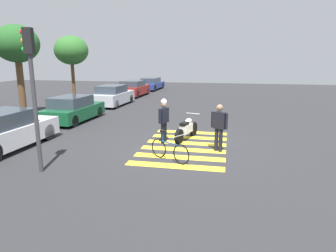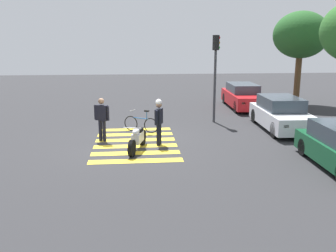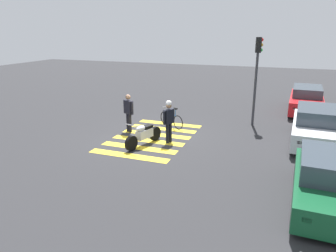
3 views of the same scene
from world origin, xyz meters
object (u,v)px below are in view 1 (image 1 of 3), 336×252
(officer_by_motorcycle, at_px, (164,118))
(car_white_van, at_px, (4,131))
(car_green_compact, at_px, (73,109))
(car_blue_hatchback, at_px, (151,84))
(car_maroon_wagon, at_px, (133,89))
(traffic_light_pole, at_px, (32,78))
(officer_on_foot, at_px, (219,125))
(car_silver_sedan, at_px, (113,96))
(leaning_bicycle, at_px, (169,150))
(police_motorcycle, at_px, (187,129))

(officer_by_motorcycle, relative_size, car_white_van, 0.41)
(car_green_compact, xyz_separation_m, car_blue_hatchback, (16.48, -0.08, -0.02))
(car_maroon_wagon, relative_size, traffic_light_pole, 1.00)
(officer_on_foot, bearing_deg, car_silver_sedan, 39.60)
(officer_on_foot, distance_m, car_blue_hatchback, 21.80)
(leaning_bicycle, relative_size, officer_by_motorcycle, 0.82)
(leaning_bicycle, height_order, officer_on_foot, officer_on_foot)
(car_silver_sedan, relative_size, car_maroon_wagon, 0.99)
(leaning_bicycle, height_order, car_blue_hatchback, car_blue_hatchback)
(officer_on_foot, height_order, traffic_light_pole, traffic_light_pole)
(leaning_bicycle, relative_size, traffic_light_pole, 0.35)
(traffic_light_pole, bearing_deg, car_green_compact, 21.12)
(car_maroon_wagon, bearing_deg, car_green_compact, -179.34)
(car_silver_sedan, xyz_separation_m, car_maroon_wagon, (5.28, 0.16, -0.01))
(officer_on_foot, bearing_deg, leaning_bicycle, 131.78)
(police_motorcycle, xyz_separation_m, car_maroon_wagon, (13.40, 6.65, 0.23))
(officer_on_foot, relative_size, car_maroon_wagon, 0.42)
(car_silver_sedan, distance_m, car_maroon_wagon, 5.28)
(officer_by_motorcycle, xyz_separation_m, car_white_van, (-2.08, 5.66, -0.34))
(officer_on_foot, xyz_separation_m, car_blue_hatchback, (20.35, 7.82, -0.38))
(car_green_compact, bearing_deg, leaning_bicycle, -129.68)
(police_motorcycle, bearing_deg, traffic_light_pole, 139.84)
(car_blue_hatchback, bearing_deg, car_silver_sedan, 179.77)
(police_motorcycle, distance_m, traffic_light_pole, 6.37)
(car_white_van, height_order, car_silver_sedan, car_white_van)
(car_green_compact, height_order, car_silver_sedan, car_silver_sedan)
(police_motorcycle, xyz_separation_m, traffic_light_pole, (-4.52, 3.82, 2.36))
(officer_on_foot, bearing_deg, car_maroon_wagon, 28.48)
(officer_by_motorcycle, distance_m, traffic_light_pole, 5.20)
(officer_on_foot, xyz_separation_m, officer_by_motorcycle, (0.74, 2.21, 0.03))
(police_motorcycle, bearing_deg, car_maroon_wagon, 26.39)
(car_silver_sedan, height_order, traffic_light_pole, traffic_light_pole)
(car_silver_sedan, bearing_deg, traffic_light_pole, -168.08)
(car_silver_sedan, bearing_deg, officer_by_motorcycle, -147.18)
(officer_by_motorcycle, bearing_deg, car_green_compact, 61.18)
(leaning_bicycle, bearing_deg, officer_on_foot, -48.22)
(officer_by_motorcycle, distance_m, car_maroon_wagon, 15.21)
(car_maroon_wagon, xyz_separation_m, car_blue_hatchback, (5.56, -0.20, -0.05))
(police_motorcycle, height_order, car_blue_hatchback, car_blue_hatchback)
(police_motorcycle, distance_m, car_maroon_wagon, 14.96)
(police_motorcycle, distance_m, car_silver_sedan, 10.39)
(leaning_bicycle, distance_m, officer_on_foot, 2.18)
(car_white_van, xyz_separation_m, car_silver_sedan, (10.85, 0.00, -0.01))
(car_white_van, height_order, traffic_light_pole, traffic_light_pole)
(officer_by_motorcycle, xyz_separation_m, car_maroon_wagon, (14.05, 5.81, -0.36))
(car_white_van, distance_m, car_green_compact, 5.21)
(traffic_light_pole, bearing_deg, car_maroon_wagon, 8.97)
(police_motorcycle, distance_m, car_green_compact, 6.98)
(car_white_van, distance_m, car_blue_hatchback, 21.70)
(car_green_compact, xyz_separation_m, car_silver_sedan, (5.64, -0.03, 0.04))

